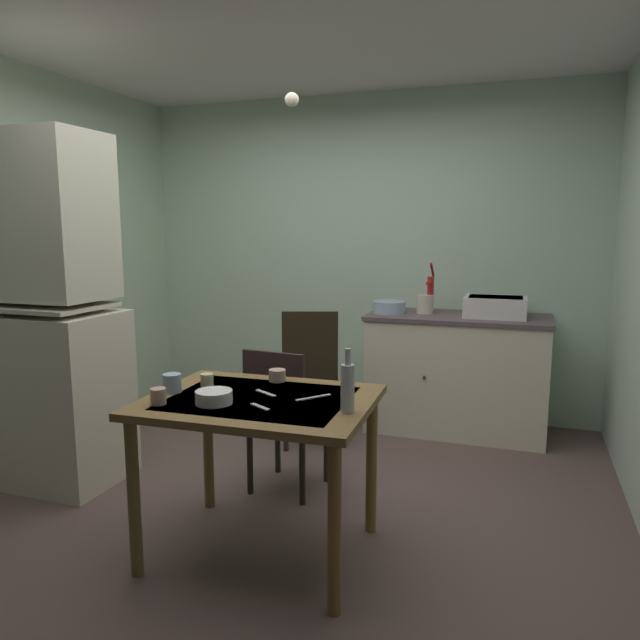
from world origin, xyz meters
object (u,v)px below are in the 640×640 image
Objects in this scene: mixing_bowl_counter at (389,307)px; chair_by_counter at (310,377)px; chair_far_side at (284,414)px; glass_bottle at (348,387)px; sink_basin at (495,307)px; hand_pump at (430,291)px; dining_table at (260,419)px; teacup_cream at (207,383)px; hutch_cabinet at (43,323)px; serving_bowl_wide at (214,397)px.

chair_by_counter reaches higher than mixing_bowl_counter.
glass_bottle reaches higher than chair_far_side.
hand_pump is at bearing 174.67° from sink_basin.
dining_table is (-0.95, -2.07, -0.31)m from sink_basin.
sink_basin is 4.94× the size of teacup_cream.
hand_pump is at bearing 89.50° from glass_bottle.
dining_table is at bearing -94.72° from mixing_bowl_counter.
mixing_bowl_counter is 0.29× the size of chair_far_side.
teacup_cream is (-0.28, 0.01, 0.15)m from dining_table.
hutch_cabinet is 1.75m from chair_by_counter.
hutch_cabinet is at bearing 160.33° from serving_bowl_wide.
dining_table is 0.32m from teacup_cream.
teacup_cream is at bearing 128.17° from serving_bowl_wide.
teacup_cream is at bearing -91.38° from chair_by_counter.
chair_far_side is (1.45, 0.28, -0.50)m from hutch_cabinet.
sink_basin is 2.65× the size of serving_bowl_wide.
glass_bottle is at bearing -9.76° from dining_table.
chair_far_side is 0.85m from serving_bowl_wide.
sink_basin is at bearing 3.65° from mixing_bowl_counter.
sink_basin is at bearing -5.33° from hand_pump.
sink_basin is at bearing 52.49° from chair_far_side.
chair_far_side is at bearing 89.23° from serving_bowl_wide.
hutch_cabinet is 5.36× the size of hand_pump.
dining_table is 0.69m from chair_far_side.
dining_table is 0.50m from glass_bottle.
hutch_cabinet is 1.67m from dining_table.
chair_far_side is at bearing -112.55° from hand_pump.
sink_basin is 0.79m from mixing_bowl_counter.
mixing_bowl_counter is at bearing 85.28° from dining_table.
hutch_cabinet reaches higher than mixing_bowl_counter.
sink_basin is 1.87m from chair_far_side.
hand_pump is at bearing 74.62° from serving_bowl_wide.
dining_table is at bearing -12.99° from hutch_cabinet.
sink_basin is at bearing 65.36° from dining_table.
chair_by_counter is 1.66m from glass_bottle.
chair_far_side is at bearing -82.18° from chair_by_counter.
glass_bottle is at bearing -6.97° from teacup_cream.
hand_pump is 2.36m from serving_bowl_wide.
serving_bowl_wide is at bearing -116.53° from sink_basin.
serving_bowl_wide reaches higher than dining_table.
chair_far_side reaches higher than serving_bowl_wide.
chair_by_counter is at bearing -134.22° from hand_pump.
glass_bottle reaches higher than serving_bowl_wide.
glass_bottle is at bearing -90.50° from hand_pump.
hutch_cabinet reaches higher than dining_table.
chair_far_side is 0.75m from chair_by_counter.
chair_by_counter is at bearing 97.82° from chair_far_side.
teacup_cream is at bearing 173.03° from glass_bottle.
hand_pump is at bearing 67.45° from chair_far_side.
glass_bottle is (-0.02, -2.19, -0.19)m from hand_pump.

